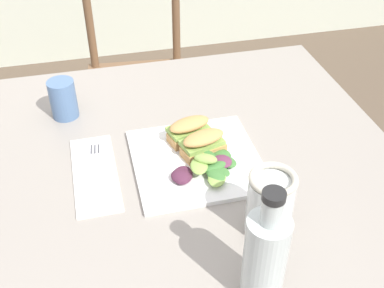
% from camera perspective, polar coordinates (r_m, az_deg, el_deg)
% --- Properties ---
extents(dining_table, '(1.14, 1.03, 0.74)m').
position_cam_1_polar(dining_table, '(1.08, -4.79, -9.32)').
color(dining_table, gray).
rests_on(dining_table, ground).
extents(chair_wooden_far, '(0.44, 0.44, 0.87)m').
position_cam_1_polar(chair_wooden_far, '(1.92, -6.42, 7.58)').
color(chair_wooden_far, brown).
rests_on(chair_wooden_far, ground).
extents(plate_lunch, '(0.27, 0.27, 0.01)m').
position_cam_1_polar(plate_lunch, '(1.04, 0.52, -1.97)').
color(plate_lunch, white).
rests_on(plate_lunch, dining_table).
extents(sandwich_half_front, '(0.11, 0.08, 0.06)m').
position_cam_1_polar(sandwich_half_front, '(1.03, 1.34, 0.09)').
color(sandwich_half_front, tan).
rests_on(sandwich_half_front, plate_lunch).
extents(sandwich_half_back, '(0.11, 0.08, 0.06)m').
position_cam_1_polar(sandwich_half_back, '(1.07, -0.35, 1.73)').
color(sandwich_half_back, tan).
rests_on(sandwich_half_back, plate_lunch).
extents(salad_mixed_greens, '(0.16, 0.15, 0.04)m').
position_cam_1_polar(salad_mixed_greens, '(1.00, 1.85, -2.35)').
color(salad_mixed_greens, '#3D7033').
rests_on(salad_mixed_greens, plate_lunch).
extents(napkin_folded, '(0.09, 0.25, 0.00)m').
position_cam_1_polar(napkin_folded, '(1.03, -11.51, -3.46)').
color(napkin_folded, silver).
rests_on(napkin_folded, dining_table).
extents(fork_on_napkin, '(0.04, 0.19, 0.00)m').
position_cam_1_polar(fork_on_napkin, '(1.04, -11.52, -2.69)').
color(fork_on_napkin, silver).
rests_on(fork_on_napkin, napkin_folded).
extents(bottle_cold_brew, '(0.07, 0.07, 0.23)m').
position_cam_1_polar(bottle_cold_brew, '(0.76, 8.64, -13.70)').
color(bottle_cold_brew, black).
rests_on(bottle_cold_brew, dining_table).
extents(mason_jar_iced_tea, '(0.09, 0.09, 0.13)m').
position_cam_1_polar(mason_jar_iced_tea, '(0.87, 9.25, -7.37)').
color(mason_jar_iced_tea, '#995623').
rests_on(mason_jar_iced_tea, dining_table).
extents(cup_extra_side, '(0.06, 0.06, 0.10)m').
position_cam_1_polar(cup_extra_side, '(1.20, -15.13, 5.20)').
color(cup_extra_side, '#4C6B93').
rests_on(cup_extra_side, dining_table).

